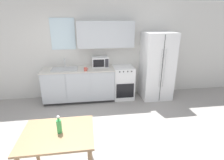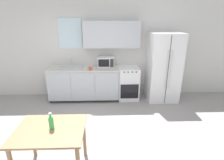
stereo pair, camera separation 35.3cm
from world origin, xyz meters
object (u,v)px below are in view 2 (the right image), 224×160
Objects in this scene: oven_range at (128,83)px; microwave at (106,62)px; coffee_mug at (90,68)px; drink_bottle at (51,122)px; refrigerator at (163,67)px; dining_table at (51,136)px.

oven_range is 2.04× the size of microwave.
oven_range is at bearing -9.80° from microwave.
microwave is 0.56m from coffee_mug.
oven_range is at bearing 61.26° from drink_bottle.
microwave is at bearing 173.49° from refrigerator.
drink_bottle is (-1.41, -2.57, 0.39)m from oven_range.
refrigerator is 1.92× the size of dining_table.
refrigerator is 16.72× the size of coffee_mug.
microwave is 2.80m from drink_bottle.
oven_range is 0.96× the size of dining_table.
dining_table is at bearing -99.58° from coffee_mug.
refrigerator is 2.01m from coffee_mug.
coffee_mug is (-0.41, -0.37, -0.09)m from microwave.
coffee_mug is at bearing 81.16° from drink_bottle.
refrigerator is at bearing -6.51° from microwave.
coffee_mug is (-2.00, -0.18, 0.04)m from refrigerator.
dining_table is at bearing -173.47° from drink_bottle.
refrigerator is 3.48m from dining_table.
dining_table is at bearing -106.59° from microwave.
oven_range is 2.96m from dining_table.
dining_table is 0.23m from drink_bottle.
oven_range is 2.96m from drink_bottle.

